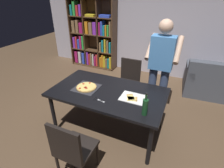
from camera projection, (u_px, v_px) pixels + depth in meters
name	position (u px, v px, depth m)	size (l,w,h in m)	color
ground_plane	(108.00, 128.00, 3.06)	(12.00, 12.00, 0.00)	brown
back_wall	(152.00, 21.00, 4.46)	(6.40, 0.10, 2.80)	#BCB7C6
dining_table	(108.00, 95.00, 2.74)	(1.75, 0.99, 0.75)	black
chair_near_camera	(72.00, 148.00, 2.04)	(0.42, 0.42, 0.90)	black
chair_far_side	(129.00, 78.00, 3.60)	(0.42, 0.42, 0.90)	black
bookshelf	(93.00, 37.00, 5.12)	(1.40, 0.35, 1.95)	#513823
person_serving_pizza	(161.00, 65.00, 2.96)	(0.55, 0.54, 1.75)	#38476B
pepperoni_pizza_on_tray	(86.00, 87.00, 2.77)	(0.38, 0.38, 0.04)	#2D2D33
pizza_slices_on_towel	(132.00, 98.00, 2.52)	(0.36, 0.28, 0.03)	white
wine_bottle	(145.00, 107.00, 2.15)	(0.07, 0.07, 0.32)	#194723
kitchen_scissors	(97.00, 99.00, 2.49)	(0.20, 0.09, 0.01)	silver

